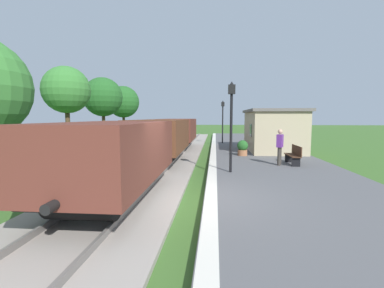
% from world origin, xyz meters
% --- Properties ---
extents(ground_plane, '(160.00, 160.00, 0.00)m').
position_xyz_m(ground_plane, '(0.00, 0.00, 0.00)').
color(ground_plane, '#3D6628').
extents(platform_slab, '(6.00, 60.00, 0.25)m').
position_xyz_m(platform_slab, '(3.20, 0.00, 0.12)').
color(platform_slab, '#565659').
rests_on(platform_slab, ground).
extents(platform_edge_stripe, '(0.36, 60.00, 0.01)m').
position_xyz_m(platform_edge_stripe, '(0.40, 0.00, 0.25)').
color(platform_edge_stripe, silver).
rests_on(platform_edge_stripe, platform_slab).
extents(track_ballast, '(3.80, 60.00, 0.12)m').
position_xyz_m(track_ballast, '(-2.40, 0.00, 0.06)').
color(track_ballast, '#9E9389').
rests_on(track_ballast, ground).
extents(rail_near, '(0.07, 60.00, 0.14)m').
position_xyz_m(rail_near, '(-1.68, 0.00, 0.19)').
color(rail_near, slate).
rests_on(rail_near, track_ballast).
extents(rail_far, '(0.07, 60.00, 0.14)m').
position_xyz_m(rail_far, '(-3.12, 0.00, 0.19)').
color(rail_far, slate).
rests_on(rail_far, track_ballast).
extents(freight_train, '(2.50, 19.40, 2.12)m').
position_xyz_m(freight_train, '(-2.40, 6.47, 1.40)').
color(freight_train, brown).
rests_on(freight_train, rail_near).
extents(station_hut, '(3.50, 5.80, 2.78)m').
position_xyz_m(station_hut, '(4.40, 11.06, 1.65)').
color(station_hut, tan).
rests_on(station_hut, platform_slab).
extents(bench_near_hut, '(0.42, 1.50, 0.91)m').
position_xyz_m(bench_near_hut, '(4.29, 5.63, 0.72)').
color(bench_near_hut, '#422819').
rests_on(bench_near_hut, platform_slab).
extents(person_waiting, '(0.39, 0.45, 1.71)m').
position_xyz_m(person_waiting, '(3.54, 5.33, 1.18)').
color(person_waiting, '#38332D').
rests_on(person_waiting, platform_slab).
extents(potted_planter, '(0.64, 0.64, 0.92)m').
position_xyz_m(potted_planter, '(2.13, 8.39, 0.72)').
color(potted_planter, '#9E6642').
rests_on(potted_planter, platform_slab).
extents(lamp_post_near, '(0.28, 0.28, 3.70)m').
position_xyz_m(lamp_post_near, '(1.15, 3.53, 2.80)').
color(lamp_post_near, black).
rests_on(lamp_post_near, platform_slab).
extents(lamp_post_far, '(0.28, 0.28, 3.70)m').
position_xyz_m(lamp_post_far, '(1.15, 15.99, 2.80)').
color(lamp_post_far, black).
rests_on(lamp_post_far, platform_slab).
extents(tree_trackside_far, '(2.88, 2.88, 5.64)m').
position_xyz_m(tree_trackside_far, '(-8.70, 8.53, 4.17)').
color(tree_trackside_far, '#4C3823').
rests_on(tree_trackside_far, ground).
extents(tree_field_left, '(3.27, 3.27, 5.84)m').
position_xyz_m(tree_field_left, '(-8.97, 14.54, 4.19)').
color(tree_field_left, '#4C3823').
rests_on(tree_field_left, ground).
extents(tree_field_distant, '(3.29, 3.29, 5.75)m').
position_xyz_m(tree_field_distant, '(-9.12, 20.01, 4.09)').
color(tree_field_distant, '#4C3823').
rests_on(tree_field_distant, ground).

